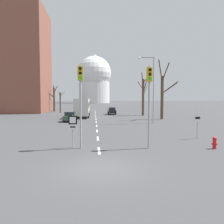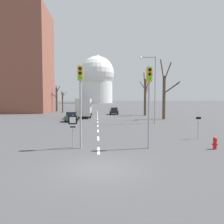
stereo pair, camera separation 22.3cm
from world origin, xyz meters
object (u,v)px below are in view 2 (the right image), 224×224
(sedan_near_left, at_px, (114,111))
(city_bus, at_px, (84,106))
(fire_hydrant, at_px, (215,143))
(sedan_near_right, at_px, (72,116))
(route_sign_post, at_px, (73,126))
(street_lamp_right, at_px, (152,83))
(sedan_mid_centre, at_px, (87,106))
(traffic_signal_near_right, at_px, (149,92))
(speed_limit_sign, at_px, (198,121))
(traffic_signal_centre_tall, at_px, (80,91))

(sedan_near_left, distance_m, city_bus, 8.38)
(fire_hydrant, xyz_separation_m, city_bus, (-10.43, 28.03, 1.60))
(sedan_near_right, bearing_deg, route_sign_post, -83.29)
(fire_hydrant, height_order, street_lamp_right, street_lamp_right)
(sedan_mid_centre, bearing_deg, fire_hydrant, -80.67)
(traffic_signal_near_right, xyz_separation_m, city_bus, (-5.97, 27.51, -1.86))
(speed_limit_sign, distance_m, sedan_near_right, 19.97)
(sedan_mid_centre, bearing_deg, city_bus, -88.11)
(street_lamp_right, xyz_separation_m, sedan_mid_centre, (-11.54, 56.72, -4.74))
(route_sign_post, height_order, sedan_near_right, route_sign_post)
(traffic_signal_centre_tall, xyz_separation_m, traffic_signal_near_right, (4.66, -0.35, -0.05))
(route_sign_post, relative_size, speed_limit_sign, 0.99)
(fire_hydrant, relative_size, sedan_near_left, 0.21)
(speed_limit_sign, relative_size, fire_hydrant, 2.81)
(fire_hydrant, relative_size, sedan_near_right, 0.21)
(street_lamp_right, height_order, city_bus, street_lamp_right)
(fire_hydrant, relative_size, city_bus, 0.08)
(city_bus, bearing_deg, traffic_signal_near_right, -77.75)
(fire_hydrant, height_order, city_bus, city_bus)
(sedan_near_left, height_order, sedan_mid_centre, sedan_mid_centre)
(speed_limit_sign, bearing_deg, fire_hydrant, -98.97)
(traffic_signal_near_right, bearing_deg, traffic_signal_centre_tall, 175.76)
(traffic_signal_near_right, bearing_deg, fire_hydrant, -6.67)
(traffic_signal_centre_tall, distance_m, sedan_near_left, 33.25)
(speed_limit_sign, relative_size, sedan_near_right, 0.58)
(traffic_signal_near_right, height_order, sedan_mid_centre, traffic_signal_near_right)
(street_lamp_right, xyz_separation_m, city_bus, (-10.07, 12.38, -3.53))
(sedan_mid_centre, xyz_separation_m, city_bus, (1.46, -44.34, 1.20))
(traffic_signal_near_right, height_order, route_sign_post, traffic_signal_near_right)
(fire_hydrant, bearing_deg, speed_limit_sign, 81.03)
(street_lamp_right, bearing_deg, sedan_near_right, 162.14)
(traffic_signal_centre_tall, xyz_separation_m, sedan_near_right, (-2.72, 18.49, -3.19))
(sedan_near_left, bearing_deg, city_bus, -137.62)
(fire_hydrant, height_order, sedan_near_left, sedan_near_left)
(speed_limit_sign, relative_size, street_lamp_right, 0.25)
(fire_hydrant, bearing_deg, sedan_near_left, 97.30)
(street_lamp_right, height_order, sedan_near_left, street_lamp_right)
(route_sign_post, xyz_separation_m, sedan_mid_centre, (-2.21, 71.26, -0.71))
(street_lamp_right, xyz_separation_m, sedan_near_left, (-3.95, 17.96, -4.77))
(traffic_signal_near_right, xyz_separation_m, sedan_mid_centre, (-7.44, 71.85, -3.06))
(speed_limit_sign, distance_m, sedan_near_left, 30.29)
(fire_hydrant, xyz_separation_m, street_lamp_right, (-0.35, 15.66, 5.14))
(route_sign_post, xyz_separation_m, sedan_near_right, (-2.15, 18.25, -0.79))
(traffic_signal_near_right, xyz_separation_m, route_sign_post, (-5.23, 0.59, -2.36))
(route_sign_post, relative_size, fire_hydrant, 2.78)
(sedan_mid_centre, bearing_deg, sedan_near_left, -78.92)
(street_lamp_right, relative_size, sedan_mid_centre, 2.02)
(traffic_signal_near_right, distance_m, route_sign_post, 5.77)
(traffic_signal_near_right, distance_m, street_lamp_right, 15.77)
(street_lamp_right, distance_m, sedan_mid_centre, 58.07)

